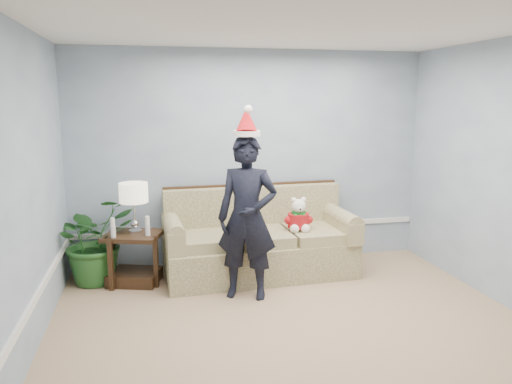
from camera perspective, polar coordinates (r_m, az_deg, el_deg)
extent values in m
cube|color=tan|center=(4.40, 6.33, -18.05)|extent=(4.50, 5.00, 0.02)
cube|color=white|center=(3.91, 7.19, 19.59)|extent=(4.50, 5.00, 0.02)
cube|color=#9FB8CB|center=(6.33, -0.60, 3.86)|extent=(4.50, 0.02, 2.70)
cube|color=#9FB8CB|center=(3.86, -26.95, -1.69)|extent=(0.02, 5.00, 2.70)
cube|color=white|center=(6.48, -0.54, -4.10)|extent=(4.48, 0.03, 0.06)
cube|color=white|center=(4.12, -25.53, -14.00)|extent=(0.03, 4.98, 0.06)
cube|color=brown|center=(6.06, 0.37, -7.48)|extent=(2.27, 1.05, 0.42)
cube|color=brown|center=(5.82, -6.18, -5.46)|extent=(0.69, 0.79, 0.13)
cube|color=brown|center=(5.93, 0.49, -5.10)|extent=(0.69, 0.79, 0.13)
cube|color=brown|center=(6.11, 6.83, -4.70)|extent=(0.69, 0.79, 0.13)
cube|color=brown|center=(6.27, -0.34, -2.04)|extent=(2.24, 0.31, 0.59)
cube|color=#321F10|center=(6.28, -0.48, 0.75)|extent=(2.23, 0.16, 0.05)
cube|color=brown|center=(5.84, -9.47, -4.86)|extent=(0.23, 0.96, 0.25)
cube|color=brown|center=(6.26, 9.54, -3.81)|extent=(0.23, 0.96, 0.25)
cube|color=#342112|center=(5.86, -13.89, -4.86)|extent=(0.73, 0.67, 0.05)
cube|color=#342112|center=(6.01, -13.68, -9.40)|extent=(0.66, 0.59, 0.14)
cube|color=#342112|center=(5.77, -16.28, -8.03)|extent=(0.06, 0.06, 0.59)
cube|color=#342112|center=(5.75, -11.37, -7.87)|extent=(0.06, 0.06, 0.59)
cube|color=#342112|center=(6.14, -16.03, -6.88)|extent=(0.06, 0.06, 0.59)
cube|color=#342112|center=(6.12, -11.43, -6.72)|extent=(0.06, 0.06, 0.59)
cylinder|color=silver|center=(5.89, -13.63, -4.37)|extent=(0.15, 0.15, 0.03)
sphere|color=silver|center=(5.87, -13.67, -3.56)|extent=(0.09, 0.09, 0.09)
cylinder|color=silver|center=(5.84, -13.73, -2.21)|extent=(0.02, 0.02, 0.32)
cylinder|color=white|center=(5.79, -13.83, -0.07)|extent=(0.32, 0.32, 0.22)
cylinder|color=silver|center=(5.73, -16.01, -4.43)|extent=(0.06, 0.06, 0.12)
cylinder|color=white|center=(5.70, -16.07, -3.35)|extent=(0.05, 0.05, 0.10)
cylinder|color=silver|center=(5.72, -12.28, -4.30)|extent=(0.06, 0.06, 0.12)
cylinder|color=white|center=(5.69, -12.32, -3.22)|extent=(0.05, 0.05, 0.10)
imported|color=#245D24|center=(6.03, -17.93, -5.19)|extent=(1.20, 1.18, 1.01)
imported|color=black|center=(5.23, -1.01, -2.98)|extent=(0.74, 0.61, 1.73)
cylinder|color=white|center=(5.10, -1.04, 6.71)|extent=(0.32, 0.32, 0.05)
cone|color=red|center=(5.11, -1.10, 8.26)|extent=(0.28, 0.33, 0.32)
sphere|color=white|center=(5.02, -0.89, 9.44)|extent=(0.08, 0.08, 0.08)
sphere|color=white|center=(5.96, 4.86, -3.25)|extent=(0.24, 0.24, 0.24)
cylinder|color=red|center=(5.96, 4.86, -3.25)|extent=(0.28, 0.28, 0.17)
cylinder|color=#146B22|center=(5.94, 4.87, -2.38)|extent=(0.18, 0.18, 0.03)
sphere|color=white|center=(5.86, 4.56, -4.23)|extent=(0.11, 0.11, 0.11)
sphere|color=white|center=(5.90, 5.75, -4.16)|extent=(0.11, 0.11, 0.11)
sphere|color=white|center=(5.91, 4.91, -1.61)|extent=(0.17, 0.17, 0.17)
sphere|color=black|center=(5.82, 5.20, -1.96)|extent=(0.02, 0.02, 0.02)
sphere|color=white|center=(5.89, 4.35, -0.92)|extent=(0.06, 0.06, 0.06)
sphere|color=white|center=(5.92, 5.44, -0.87)|extent=(0.06, 0.06, 0.06)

